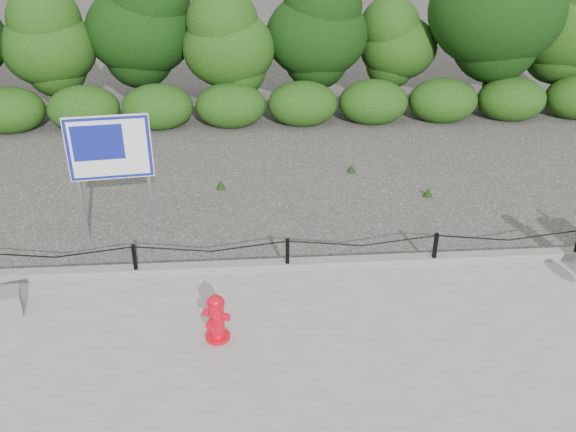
# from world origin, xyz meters

# --- Properties ---
(ground) EXTENTS (90.00, 90.00, 0.00)m
(ground) POSITION_xyz_m (0.00, 0.00, 0.00)
(ground) COLOR #2D2B28
(ground) RESTS_ON ground
(sidewalk) EXTENTS (14.00, 4.00, 0.08)m
(sidewalk) POSITION_xyz_m (0.00, -2.00, 0.04)
(sidewalk) COLOR gray
(sidewalk) RESTS_ON ground
(curb) EXTENTS (14.00, 0.22, 0.14)m
(curb) POSITION_xyz_m (0.00, 0.05, 0.15)
(curb) COLOR slate
(curb) RESTS_ON sidewalk
(chain_barrier) EXTENTS (10.06, 0.06, 0.60)m
(chain_barrier) POSITION_xyz_m (0.00, 0.00, 0.46)
(chain_barrier) COLOR black
(chain_barrier) RESTS_ON sidewalk
(treeline) EXTENTS (20.36, 3.81, 5.20)m
(treeline) POSITION_xyz_m (1.03, 8.89, 2.54)
(treeline) COLOR black
(treeline) RESTS_ON ground
(fire_hydrant) EXTENTS (0.46, 0.46, 0.75)m
(fire_hydrant) POSITION_xyz_m (-1.12, -1.72, 0.44)
(fire_hydrant) COLOR red
(fire_hydrant) RESTS_ON sidewalk
(advertising_sign) EXTENTS (1.46, 0.26, 2.34)m
(advertising_sign) POSITION_xyz_m (-3.02, 1.58, 1.65)
(advertising_sign) COLOR slate
(advertising_sign) RESTS_ON ground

